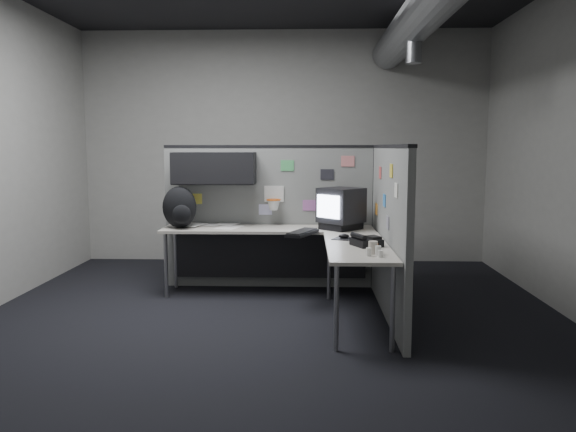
{
  "coord_description": "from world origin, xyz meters",
  "views": [
    {
      "loc": [
        0.33,
        -5.07,
        1.61
      ],
      "look_at": [
        0.14,
        0.35,
        0.94
      ],
      "focal_mm": 35.0,
      "sensor_mm": 36.0,
      "label": 1
    }
  ],
  "objects_px": {
    "monitor": "(341,208)",
    "desk": "(290,243)",
    "keyboard": "(302,233)",
    "phone": "(366,241)",
    "backpack": "(180,208)"
  },
  "relations": [
    {
      "from": "monitor",
      "to": "backpack",
      "type": "relative_size",
      "value": 1.21
    },
    {
      "from": "monitor",
      "to": "keyboard",
      "type": "height_order",
      "value": "monitor"
    },
    {
      "from": "monitor",
      "to": "desk",
      "type": "bearing_deg",
      "value": -159.55
    },
    {
      "from": "backpack",
      "to": "desk",
      "type": "bearing_deg",
      "value": -12.46
    },
    {
      "from": "monitor",
      "to": "keyboard",
      "type": "distance_m",
      "value": 0.62
    },
    {
      "from": "phone",
      "to": "keyboard",
      "type": "bearing_deg",
      "value": 117.99
    },
    {
      "from": "phone",
      "to": "backpack",
      "type": "relative_size",
      "value": 0.68
    },
    {
      "from": "monitor",
      "to": "keyboard",
      "type": "bearing_deg",
      "value": -136.43
    },
    {
      "from": "desk",
      "to": "phone",
      "type": "bearing_deg",
      "value": -49.01
    },
    {
      "from": "monitor",
      "to": "phone",
      "type": "relative_size",
      "value": 1.77
    },
    {
      "from": "desk",
      "to": "phone",
      "type": "height_order",
      "value": "phone"
    },
    {
      "from": "phone",
      "to": "backpack",
      "type": "distance_m",
      "value": 2.19
    },
    {
      "from": "desk",
      "to": "keyboard",
      "type": "xyz_separation_m",
      "value": [
        0.13,
        -0.19,
        0.14
      ]
    },
    {
      "from": "backpack",
      "to": "keyboard",
      "type": "bearing_deg",
      "value": -19.17
    },
    {
      "from": "keyboard",
      "to": "backpack",
      "type": "relative_size",
      "value": 1.14
    }
  ]
}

